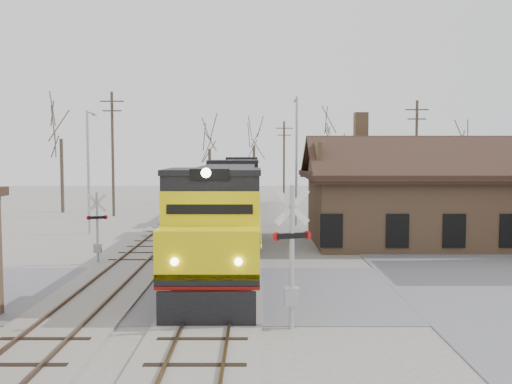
{
  "coord_description": "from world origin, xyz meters",
  "views": [
    {
      "loc": [
        1.55,
        -21.93,
        5.45
      ],
      "look_at": [
        1.51,
        9.0,
        3.28
      ],
      "focal_mm": 40.0,
      "sensor_mm": 36.0,
      "label": 1
    }
  ],
  "objects": [
    {
      "name": "ground",
      "position": [
        0.0,
        0.0,
        0.0
      ],
      "size": [
        140.0,
        140.0,
        0.0
      ],
      "primitive_type": "plane",
      "color": "#A09B90",
      "rests_on": "ground"
    },
    {
      "name": "utility_pole_a",
      "position": [
        -10.67,
        26.46,
        5.5
      ],
      "size": [
        2.0,
        0.24,
        10.54
      ],
      "color": "#382D23",
      "rests_on": "ground"
    },
    {
      "name": "depot",
      "position": [
        11.99,
        12.0,
        2.41
      ],
      "size": [
        15.2,
        9.31,
        7.9
      ],
      "color": "#9C7451",
      "rests_on": "ground"
    },
    {
      "name": "streetlight_c",
      "position": [
        9.13,
        37.83,
        4.58
      ],
      "size": [
        0.25,
        2.04,
        8.1
      ],
      "color": "#A5A8AD",
      "rests_on": "ground"
    },
    {
      "name": "tree_e",
      "position": [
        22.91,
        38.65,
        6.28
      ],
      "size": [
        3.61,
        3.61,
        8.84
      ],
      "color": "#382D23",
      "rests_on": "ground"
    },
    {
      "name": "crossbuck_far",
      "position": [
        -6.18,
        5.46,
        1.69
      ],
      "size": [
        0.99,
        0.37,
        3.53
      ],
      "rotation": [
        0.0,
        0.0,
        3.44
      ],
      "color": "#A5A8AD",
      "rests_on": "ground"
    },
    {
      "name": "track_siding",
      "position": [
        -4.5,
        15.0,
        0.07
      ],
      "size": [
        3.4,
        90.0,
        0.24
      ],
      "color": "#A09B90",
      "rests_on": "ground"
    },
    {
      "name": "tree_a",
      "position": [
        -16.03,
        29.42,
        7.74
      ],
      "size": [
        4.44,
        4.44,
        10.87
      ],
      "color": "#382D23",
      "rests_on": "ground"
    },
    {
      "name": "utility_pole_c",
      "position": [
        15.41,
        27.6,
        5.18
      ],
      "size": [
        2.0,
        0.24,
        9.91
      ],
      "color": "#382D23",
      "rests_on": "ground"
    },
    {
      "name": "road",
      "position": [
        0.0,
        0.0,
        0.01
      ],
      "size": [
        60.0,
        9.0,
        0.03
      ],
      "primitive_type": "cube",
      "color": "slate",
      "rests_on": "ground"
    },
    {
      "name": "streetlight_a",
      "position": [
        -9.63,
        15.97,
        4.63
      ],
      "size": [
        0.25,
        2.04,
        8.21
      ],
      "color": "#A5A8AD",
      "rests_on": "ground"
    },
    {
      "name": "track_main",
      "position": [
        0.0,
        15.0,
        0.07
      ],
      "size": [
        3.4,
        90.0,
        0.24
      ],
      "color": "#A09B90",
      "rests_on": "ground"
    },
    {
      "name": "tree_d",
      "position": [
        9.97,
        40.62,
        7.49
      ],
      "size": [
        4.29,
        4.29,
        10.52
      ],
      "color": "#382D23",
      "rests_on": "ground"
    },
    {
      "name": "tree_b",
      "position": [
        -3.54,
        39.72,
        6.76
      ],
      "size": [
        3.88,
        3.88,
        9.5
      ],
      "color": "#382D23",
      "rests_on": "ground"
    },
    {
      "name": "utility_pole_b",
      "position": [
        4.76,
        44.82,
        4.74
      ],
      "size": [
        2.0,
        0.24,
        9.04
      ],
      "color": "#382D23",
      "rests_on": "ground"
    },
    {
      "name": "streetlight_b",
      "position": [
        4.51,
        20.49,
        5.31
      ],
      "size": [
        0.25,
        2.04,
        9.54
      ],
      "color": "#A5A8AD",
      "rests_on": "ground"
    },
    {
      "name": "locomotive_lead",
      "position": [
        0.0,
        5.72,
        2.58
      ],
      "size": [
        3.31,
        22.14,
        4.92
      ],
      "color": "black",
      "rests_on": "ground"
    },
    {
      "name": "tree_c",
      "position": [
        1.23,
        46.77,
        7.25
      ],
      "size": [
        4.16,
        4.16,
        10.18
      ],
      "color": "#382D23",
      "rests_on": "ground"
    },
    {
      "name": "crossbuck_near",
      "position": [
        2.63,
        -4.62,
        2.06
      ],
      "size": [
        1.22,
        0.49,
        4.45
      ],
      "rotation": [
        0.0,
        0.0,
        0.34
      ],
      "color": "#A5A8AD",
      "rests_on": "ground"
    },
    {
      "name": "locomotive_trailing",
      "position": [
        0.0,
        28.13,
        2.58
      ],
      "size": [
        3.31,
        22.14,
        4.66
      ],
      "color": "black",
      "rests_on": "ground"
    }
  ]
}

